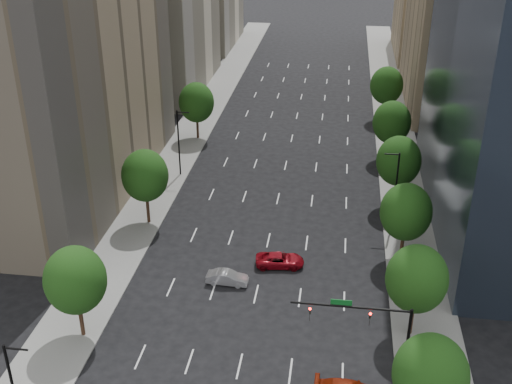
% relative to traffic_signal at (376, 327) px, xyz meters
% --- Properties ---
extents(sidewalk_left, '(6.00, 200.00, 0.15)m').
position_rel_traffic_signal_xyz_m(sidewalk_left, '(-26.03, 30.00, -5.10)').
color(sidewalk_left, slate).
rests_on(sidewalk_left, ground).
extents(sidewalk_right, '(6.00, 200.00, 0.15)m').
position_rel_traffic_signal_xyz_m(sidewalk_right, '(4.97, 30.00, -5.10)').
color(sidewalk_right, slate).
rests_on(sidewalk_right, ground).
extents(filler_left, '(14.00, 26.00, 18.00)m').
position_rel_traffic_signal_xyz_m(filler_left, '(-35.53, 106.00, 3.83)').
color(filler_left, beige).
rests_on(filler_left, ground).
extents(parking_tan_right, '(14.00, 30.00, 30.00)m').
position_rel_traffic_signal_xyz_m(parking_tan_right, '(14.47, 70.00, 9.83)').
color(parking_tan_right, '#8C7759').
rests_on(parking_tan_right, ground).
extents(filler_right, '(14.00, 26.00, 16.00)m').
position_rel_traffic_signal_xyz_m(filler_right, '(14.47, 103.00, 2.83)').
color(filler_right, '#8C7759').
rests_on(filler_right, ground).
extents(tree_right_0, '(5.20, 5.20, 8.39)m').
position_rel_traffic_signal_xyz_m(tree_right_0, '(3.47, -5.00, 0.22)').
color(tree_right_0, '#382316').
rests_on(tree_right_0, ground).
extents(tree_right_1, '(5.20, 5.20, 8.75)m').
position_rel_traffic_signal_xyz_m(tree_right_1, '(3.47, 6.00, 0.58)').
color(tree_right_1, '#382316').
rests_on(tree_right_1, ground).
extents(tree_right_2, '(5.20, 5.20, 8.61)m').
position_rel_traffic_signal_xyz_m(tree_right_2, '(3.47, 18.00, 0.43)').
color(tree_right_2, '#382316').
rests_on(tree_right_2, ground).
extents(tree_right_3, '(5.20, 5.20, 8.89)m').
position_rel_traffic_signal_xyz_m(tree_right_3, '(3.47, 30.00, 0.72)').
color(tree_right_3, '#382316').
rests_on(tree_right_3, ground).
extents(tree_right_4, '(5.20, 5.20, 8.46)m').
position_rel_traffic_signal_xyz_m(tree_right_4, '(3.47, 44.00, 0.29)').
color(tree_right_4, '#382316').
rests_on(tree_right_4, ground).
extents(tree_right_5, '(5.20, 5.20, 8.75)m').
position_rel_traffic_signal_xyz_m(tree_right_5, '(3.47, 60.00, 0.58)').
color(tree_right_5, '#382316').
rests_on(tree_right_5, ground).
extents(tree_left_0, '(5.20, 5.20, 8.75)m').
position_rel_traffic_signal_xyz_m(tree_left_0, '(-24.53, 2.00, 0.58)').
color(tree_left_0, '#382316').
rests_on(tree_left_0, ground).
extents(tree_left_1, '(5.20, 5.20, 8.97)m').
position_rel_traffic_signal_xyz_m(tree_left_1, '(-24.53, 22.00, 0.79)').
color(tree_left_1, '#382316').
rests_on(tree_left_1, ground).
extents(tree_left_2, '(5.20, 5.20, 8.68)m').
position_rel_traffic_signal_xyz_m(tree_left_2, '(-24.53, 48.00, 0.50)').
color(tree_left_2, '#382316').
rests_on(tree_left_2, ground).
extents(streetlight_rn, '(1.70, 0.20, 9.00)m').
position_rel_traffic_signal_xyz_m(streetlight_rn, '(2.91, 25.00, -0.33)').
color(streetlight_rn, black).
rests_on(streetlight_rn, ground).
extents(streetlight_ln, '(1.70, 0.20, 9.00)m').
position_rel_traffic_signal_xyz_m(streetlight_ln, '(-23.96, 35.00, -0.33)').
color(streetlight_ln, black).
rests_on(streetlight_ln, ground).
extents(traffic_signal, '(9.12, 0.40, 7.38)m').
position_rel_traffic_signal_xyz_m(traffic_signal, '(0.00, 0.00, 0.00)').
color(traffic_signal, black).
rests_on(traffic_signal, ground).
extents(car_silver, '(4.13, 1.57, 1.35)m').
position_rel_traffic_signal_xyz_m(car_silver, '(-13.53, 11.35, -4.50)').
color(car_silver, '#96979B').
rests_on(car_silver, ground).
extents(car_red_far, '(5.14, 2.82, 1.37)m').
position_rel_traffic_signal_xyz_m(car_red_far, '(-8.79, 15.17, -4.49)').
color(car_red_far, maroon).
rests_on(car_red_far, ground).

